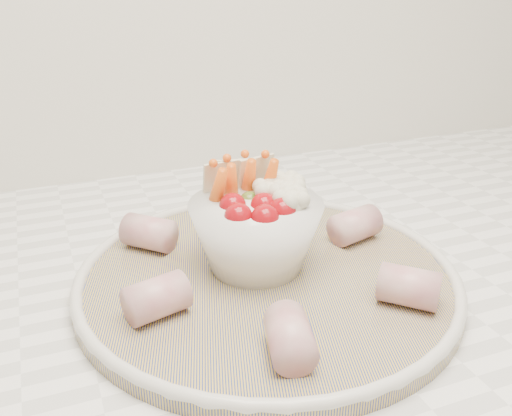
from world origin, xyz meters
name	(u,v)px	position (x,y,z in m)	size (l,w,h in m)	color
serving_platter	(267,277)	(-0.10, 1.38, 0.93)	(0.48, 0.48, 0.02)	navy
veggie_bowl	(257,228)	(-0.11, 1.40, 0.98)	(0.13, 0.13, 0.11)	white
cured_meat_rolls	(268,257)	(-0.10, 1.38, 0.95)	(0.30, 0.31, 0.04)	#B3515E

